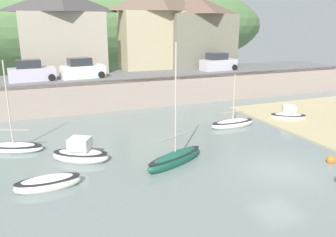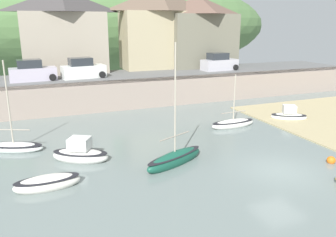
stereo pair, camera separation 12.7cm
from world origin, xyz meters
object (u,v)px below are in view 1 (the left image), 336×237
object	(u,v)px
fishing_boat_green	(233,123)
parked_car_by_wall	(82,70)
mooring_buoy	(331,160)
rowboat_small_beached	(48,183)
parked_car_near_slipway	(31,72)
waterfront_building_left	(62,31)
sailboat_tall_mast	(288,115)
sailboat_blue_trim	(175,158)
sailboat_far_left	(81,154)
waterfront_building_centre	(158,28)
sailboat_white_hull	(14,147)
parked_car_end_of_row	(218,63)
waterfront_building_right	(197,31)

from	to	relation	value
fishing_boat_green	parked_car_by_wall	size ratio (longest dim) A/B	0.97
mooring_buoy	rowboat_small_beached	bearing A→B (deg)	169.68
rowboat_small_beached	parked_car_near_slipway	xyz separation A→B (m)	(-0.02, 18.16, 2.95)
waterfront_building_left	rowboat_small_beached	xyz separation A→B (m)	(-3.47, -22.66, -6.49)
sailboat_tall_mast	sailboat_blue_trim	xyz separation A→B (m)	(-12.20, -5.04, 0.02)
sailboat_far_left	rowboat_small_beached	bearing A→B (deg)	-93.12
waterfront_building_centre	parked_car_by_wall	bearing A→B (deg)	-154.92
sailboat_white_hull	parked_car_end_of_row	size ratio (longest dim) A/B	1.34
parked_car_end_of_row	mooring_buoy	size ratio (longest dim) A/B	8.88
waterfront_building_left	sailboat_white_hull	distance (m)	18.52
parked_car_by_wall	mooring_buoy	world-z (taller)	parked_car_by_wall
fishing_boat_green	parked_car_end_of_row	world-z (taller)	parked_car_end_of_row
sailboat_blue_trim	sailboat_white_hull	bearing A→B (deg)	121.22
sailboat_blue_trim	rowboat_small_beached	world-z (taller)	sailboat_blue_trim
sailboat_white_hull	parked_car_by_wall	size ratio (longest dim) A/B	1.32
waterfront_building_centre	fishing_boat_green	world-z (taller)	waterfront_building_centre
parked_car_near_slipway	sailboat_tall_mast	bearing A→B (deg)	-37.59
waterfront_building_right	sailboat_far_left	size ratio (longest dim) A/B	2.38
waterfront_building_left	waterfront_building_centre	world-z (taller)	waterfront_building_centre
rowboat_small_beached	parked_car_end_of_row	bearing A→B (deg)	40.61
parked_car_by_wall	parked_car_end_of_row	world-z (taller)	same
waterfront_building_left	sailboat_tall_mast	world-z (taller)	waterfront_building_left
sailboat_white_hull	fishing_boat_green	bearing A→B (deg)	21.49
waterfront_building_left	sailboat_far_left	distance (m)	20.80
fishing_boat_green	parked_car_by_wall	world-z (taller)	parked_car_by_wall
sailboat_white_hull	parked_car_near_slipway	distance (m)	12.54
waterfront_building_left	waterfront_building_centre	xyz separation A→B (m)	(10.73, 0.00, 0.25)
sailboat_far_left	sailboat_blue_trim	world-z (taller)	sailboat_blue_trim
sailboat_blue_trim	mooring_buoy	distance (m)	8.77
sailboat_white_hull	waterfront_building_right	bearing A→B (deg)	62.73
sailboat_blue_trim	waterfront_building_left	bearing A→B (deg)	73.88
waterfront_building_left	parked_car_near_slipway	world-z (taller)	waterfront_building_left
sailboat_blue_trim	rowboat_small_beached	bearing A→B (deg)	158.80
waterfront_building_right	parked_car_end_of_row	bearing A→B (deg)	-84.27
waterfront_building_centre	rowboat_small_beached	world-z (taller)	waterfront_building_centre
waterfront_building_left	rowboat_small_beached	size ratio (longest dim) A/B	2.82
sailboat_tall_mast	parked_car_end_of_row	distance (m)	13.08
rowboat_small_beached	waterfront_building_centre	bearing A→B (deg)	55.87
sailboat_blue_trim	parked_car_end_of_row	bearing A→B (deg)	29.46
sailboat_white_hull	parked_car_by_wall	distance (m)	13.89
parked_car_near_slipway	parked_car_end_of_row	bearing A→B (deg)	-3.70
fishing_boat_green	mooring_buoy	distance (m)	8.17
sailboat_white_hull	parked_car_near_slipway	size ratio (longest dim) A/B	1.35
waterfront_building_centre	sailboat_blue_trim	world-z (taller)	waterfront_building_centre
parked_car_end_of_row	mooring_buoy	distance (m)	21.63
waterfront_building_left	sailboat_far_left	xyz separation A→B (m)	(-1.52, -19.74, -6.37)
fishing_boat_green	parked_car_end_of_row	size ratio (longest dim) A/B	0.98
waterfront_building_right	parked_car_by_wall	bearing A→B (deg)	-162.94
waterfront_building_left	parked_car_end_of_row	world-z (taller)	waterfront_building_left
parked_car_by_wall	mooring_buoy	size ratio (longest dim) A/B	8.98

